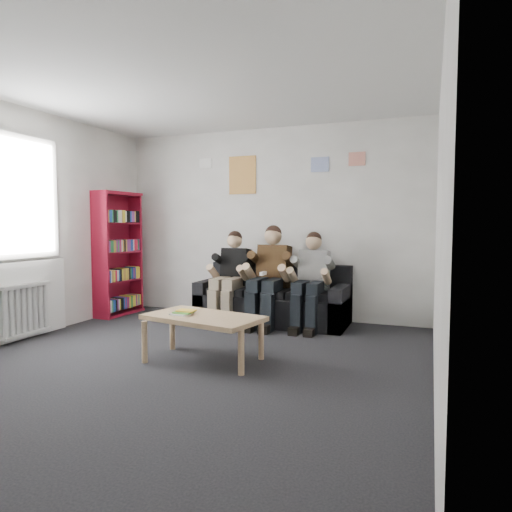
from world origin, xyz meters
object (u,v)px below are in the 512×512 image
at_px(sofa, 273,302).
at_px(person_middle, 269,277).
at_px(coffee_table, 203,321).
at_px(person_right, 310,281).
at_px(person_left, 230,277).
at_px(bookshelf, 119,254).

bearing_deg(sofa, person_middle, -90.00).
bearing_deg(coffee_table, person_right, 70.23).
xyz_separation_m(sofa, person_middle, (0.00, -0.19, 0.37)).
distance_m(coffee_table, person_left, 1.82).
bearing_deg(person_left, coffee_table, -74.23).
distance_m(sofa, bookshelf, 2.40).
xyz_separation_m(bookshelf, person_right, (2.86, 0.12, -0.29)).
relative_size(person_middle, person_right, 1.07).
xyz_separation_m(sofa, person_left, (-0.56, -0.19, 0.34)).
bearing_deg(coffee_table, bookshelf, 144.17).
relative_size(person_left, person_middle, 0.94).
height_order(coffee_table, person_left, person_left).
bearing_deg(sofa, coffee_table, -91.82).
height_order(bookshelf, person_middle, bookshelf).
distance_m(coffee_table, person_middle, 1.75).
bearing_deg(coffee_table, person_left, 106.12).
relative_size(coffee_table, person_left, 0.90).
bearing_deg(bookshelf, person_middle, 6.60).
relative_size(sofa, person_left, 1.62).
xyz_separation_m(coffee_table, person_left, (-0.50, 1.73, 0.22)).
relative_size(person_left, person_right, 1.00).
bearing_deg(person_left, bookshelf, -176.50).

